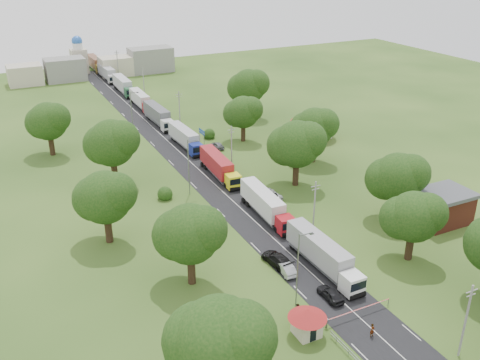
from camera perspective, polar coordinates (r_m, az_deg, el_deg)
ground at (r=83.61m, az=1.93°, el=-4.73°), size 260.00×260.00×0.00m
road at (r=99.82m, az=-3.49°, el=0.25°), size 8.00×200.00×0.04m
boom_barrier at (r=65.08m, az=11.57°, el=-13.77°), size 9.22×0.35×1.18m
guard_booth at (r=61.46m, az=7.19°, el=-14.50°), size 4.40×4.40×3.45m
info_sign at (r=113.48m, az=-4.09°, el=4.86°), size 0.12×3.10×4.10m
pole_0 at (r=61.42m, az=22.94°, el=-13.60°), size 1.60×0.24×9.00m
pole_1 at (r=78.73m, az=7.92°, el=-3.05°), size 1.60×0.24×9.00m
pole_2 at (r=100.96m, az=-0.90°, el=3.45°), size 1.60×0.24×9.00m
pole_3 at (r=125.52m, az=-6.47°, el=7.48°), size 1.60×0.24×9.00m
pole_4 at (r=151.29m, az=-10.23°, el=10.12°), size 1.60×0.24×9.00m
pole_5 at (r=177.72m, az=-12.92°, el=11.97°), size 1.60×0.24×9.00m
lamp_0 at (r=63.68m, az=6.29°, el=-9.15°), size 2.03×0.22×10.00m
lamp_1 at (r=91.56m, az=-5.42°, el=1.69°), size 2.03×0.22×10.00m
lamp_2 at (r=123.13m, az=-11.42°, el=7.24°), size 2.03×0.22×10.00m
tree_2 at (r=75.49m, az=17.99°, el=-3.70°), size 8.00×8.00×10.10m
tree_3 at (r=85.51m, az=16.44°, el=0.30°), size 8.80×8.80×11.07m
tree_4 at (r=94.39m, az=6.05°, el=3.86°), size 9.60×9.60×12.05m
tree_5 at (r=105.59m, az=7.90°, el=5.62°), size 8.80×8.80×11.07m
tree_6 at (r=116.33m, az=0.32°, el=7.27°), size 8.00×8.00×10.10m
tree_7 at (r=132.84m, az=0.89°, el=9.97°), size 9.60×9.60×12.05m
tree_9 at (r=49.71m, az=-2.28°, el=-16.70°), size 9.60×9.60×12.05m
tree_10 at (r=66.82m, az=-5.42°, el=-5.69°), size 8.80×8.80×11.07m
tree_11 at (r=78.07m, az=-14.25°, el=-1.77°), size 8.80×8.80×11.07m
tree_12 at (r=97.09m, az=-13.56°, el=3.89°), size 9.60×9.60×12.05m
tree_13 at (r=114.92m, az=-19.82°, el=5.94°), size 8.80×8.80×11.07m
house_brick at (r=88.77m, az=20.76°, el=-2.68°), size 8.60×6.60×5.20m
house_cream at (r=120.29m, az=7.87°, el=6.14°), size 10.08×10.08×5.80m
distant_town at (r=181.73m, az=-14.78°, el=11.66°), size 52.00×8.00×8.00m
church at (r=188.22m, az=-16.81°, el=12.44°), size 5.00×5.00×12.30m
truck_0 at (r=72.67m, az=8.82°, el=-7.84°), size 2.72×15.03×4.16m
truck_1 at (r=84.99m, az=2.72°, el=-2.60°), size 3.12×14.64×4.05m
truck_2 at (r=99.40m, az=-2.29°, el=1.51°), size 3.16×14.57×4.02m
truck_3 at (r=114.51m, az=-5.86°, el=4.49°), size 2.81×14.28×3.95m
truck_4 at (r=130.25m, az=-8.72°, el=6.84°), size 2.96×15.13×4.19m
truck_5 at (r=144.71m, az=-10.54°, el=8.40°), size 2.50×14.17×3.93m
truck_6 at (r=160.52m, az=-12.34°, el=9.86°), size 2.70×15.30×4.24m
truck_7 at (r=177.32m, az=-13.97°, el=11.00°), size 3.04×14.79×4.09m
truck_8 at (r=192.79m, az=-15.18°, el=11.94°), size 2.90×15.71×4.35m
car_lane_front at (r=68.02m, az=9.61°, el=-11.90°), size 1.72×4.20×1.42m
car_lane_mid at (r=72.09m, az=4.86°, el=-9.31°), size 1.81×4.43×1.43m
car_lane_rear at (r=73.56m, az=4.01°, el=-8.45°), size 2.85×5.76×1.61m
car_verge_near at (r=91.50m, az=3.17°, el=-1.54°), size 2.71×5.56×1.52m
car_verge_far at (r=113.78m, az=-2.42°, el=3.71°), size 1.80×4.07×1.36m
pedestrian_near at (r=63.35m, az=13.93°, el=-15.32°), size 0.68×0.54×1.65m
pedestrian_booth at (r=64.49m, az=6.18°, el=-13.72°), size 1.02×1.11×1.83m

